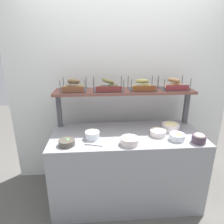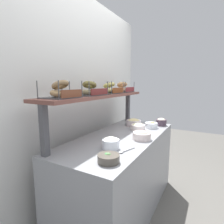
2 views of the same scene
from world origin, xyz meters
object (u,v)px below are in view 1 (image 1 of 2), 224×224
Objects in this scene: bowl_scallion_spread at (158,132)px; bagel_basket_sesame at (173,85)px; bowl_tuna_salad at (199,138)px; bagel_basket_everything at (74,86)px; bowl_lox_spread at (130,140)px; bowl_egg_salad at (171,126)px; serving_spoon_near_plate at (91,144)px; bowl_fruit_salad at (177,137)px; bagel_basket_poppy at (108,86)px; bagel_basket_plain at (142,86)px; bowl_cream_cheese at (92,134)px; bowl_veggie_mix at (67,142)px.

bowl_scallion_spread is 0.60m from bagel_basket_sesame.
bowl_tuna_salad is 1.43m from bagel_basket_everything.
bowl_lox_spread is 0.60m from bowl_egg_salad.
bowl_egg_salad reaches higher than serving_spoon_near_plate.
bowl_egg_salad is (0.52, 0.30, 0.00)m from bowl_lox_spread.
bowl_fruit_salad is 0.51× the size of bagel_basket_sesame.
serving_spoon_near_plate is 0.70m from bagel_basket_poppy.
serving_spoon_near_plate is at bearing -167.24° from bowl_scallion_spread.
bagel_basket_poppy is 1.09× the size of bagel_basket_sesame.
bowl_scallion_spread is 0.56m from bagel_basket_plain.
bagel_basket_plain is (-0.48, 0.51, 0.43)m from bowl_tuna_salad.
bowl_fruit_salad is 0.46× the size of bagel_basket_poppy.
bowl_cream_cheese is 0.87m from bowl_fruit_salad.
bowl_veggie_mix is at bearing -95.37° from bagel_basket_everything.
bowl_tuna_salad is at bearing -1.50° from bowl_lox_spread.
bowl_lox_spread is at bearing 178.50° from bowl_tuna_salad.
bagel_basket_poppy is at bearing 164.70° from bowl_egg_salad.
bagel_basket_sesame is (0.08, 0.45, 0.44)m from bowl_fruit_salad.
serving_spoon_near_plate is (-0.90, -0.29, -0.04)m from bowl_egg_salad.
serving_spoon_near_plate is 0.53× the size of bagel_basket_poppy.
bowl_fruit_salad is at bearing -100.19° from bagel_basket_sesame.
bowl_cream_cheese and bowl_tuna_salad have the same top height.
bowl_cream_cheese reaches higher than bowl_fruit_salad.
bowl_lox_spread is 0.87m from bagel_basket_everything.
bowl_egg_salad is 0.24m from bowl_fruit_salad.
bagel_basket_sesame is at bearing 21.90° from bowl_veggie_mix.
bagel_basket_everything reaches higher than bowl_egg_salad.
bowl_veggie_mix is 1.30m from bowl_tuna_salad.
bowl_cream_cheese is 1.07m from bowl_tuna_salad.
bowl_tuna_salad is 0.68m from bagel_basket_sesame.
bowl_lox_spread is (0.37, -0.15, -0.01)m from bowl_cream_cheese.
bowl_veggie_mix reaches higher than serving_spoon_near_plate.
serving_spoon_near_plate is at bearing -69.17° from bagel_basket_everything.
bowl_fruit_salad is 0.57× the size of bagel_basket_everything.
bagel_basket_poppy is at bearing 47.37° from bowl_veggie_mix.
bowl_egg_salad is (0.18, 0.13, 0.01)m from bowl_scallion_spread.
bowl_cream_cheese reaches higher than bowl_lox_spread.
bowl_egg_salad is at bearing 118.98° from bowl_tuna_salad.
bowl_tuna_salad is 0.77× the size of serving_spoon_near_plate.
bowl_cream_cheese is 0.49× the size of bagel_basket_plain.
bagel_basket_plain is 0.37m from bagel_basket_sesame.
bowl_lox_spread is at bearing -2.27° from bowl_veggie_mix.
bagel_basket_poppy is at bearing -179.66° from bagel_basket_plain.
bowl_fruit_salad is (0.87, -0.09, -0.02)m from bowl_cream_cheese.
bagel_basket_everything is at bearing 160.01° from bowl_scallion_spread.
bagel_basket_everything reaches higher than serving_spoon_near_plate.
bowl_fruit_salad is 0.88× the size of serving_spoon_near_plate.
bagel_basket_everything reaches higher than bowl_lox_spread.
bagel_basket_poppy is (-0.18, 0.49, 0.43)m from bowl_lox_spread.
bowl_lox_spread is 0.61m from bowl_veggie_mix.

